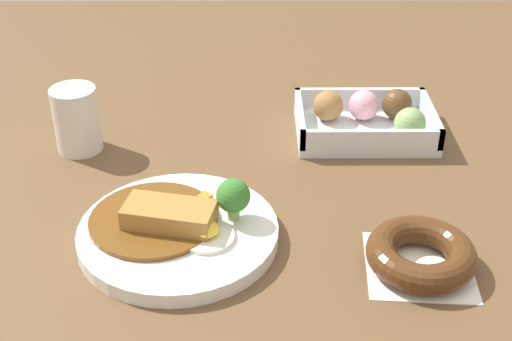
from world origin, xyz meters
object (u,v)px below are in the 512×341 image
Objects in this scene: curry_plate at (179,228)px; donut_box at (369,119)px; coffee_mug at (77,120)px; chocolate_ring_donut at (421,254)px.

curry_plate reaches higher than donut_box.
curry_plate is at bearing 126.98° from coffee_mug.
chocolate_ring_donut is (-0.27, 0.05, 0.00)m from curry_plate.
coffee_mug is (0.43, -0.26, 0.03)m from chocolate_ring_donut.
chocolate_ring_donut is 0.50m from coffee_mug.
curry_plate is 1.86× the size of chocolate_ring_donut.
chocolate_ring_donut is 1.34× the size of coffee_mug.
curry_plate reaches higher than chocolate_ring_donut.
coffee_mug reaches higher than donut_box.
curry_plate is at bearing 44.97° from donut_box.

